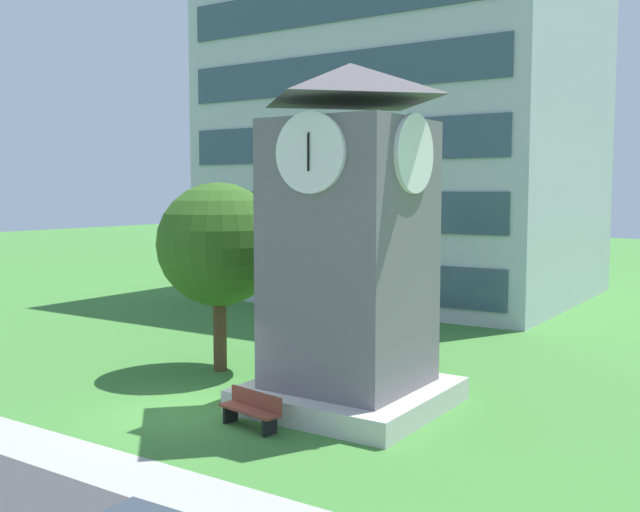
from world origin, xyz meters
The scene contains 6 objects.
ground_plane centered at (0.00, 0.00, 0.00)m, with size 160.00×160.00×0.00m, color #3D7A33.
kerb_strip centered at (0.00, -3.54, 0.00)m, with size 120.00×1.60×0.01m, color #9E9E99.
office_building centered at (-5.40, 23.36, 9.60)m, with size 18.44×15.26×19.20m.
clock_tower centered at (3.21, 2.98, 3.98)m, with size 4.83×4.83×9.02m.
park_bench centered at (2.18, 0.11, 0.46)m, with size 1.86×0.79×0.88m.
tree_near_tower centered at (-2.25, 4.02, 4.04)m, with size 3.91×3.91×6.02m.
Camera 1 is at (13.15, -13.43, 5.75)m, focal length 41.14 mm.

